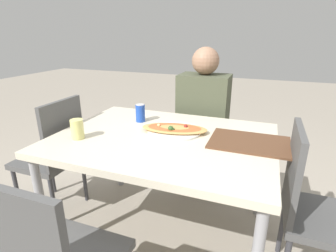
{
  "coord_description": "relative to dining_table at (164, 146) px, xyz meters",
  "views": [
    {
      "loc": [
        0.55,
        -1.38,
        1.32
      ],
      "look_at": [
        0.02,
        0.03,
        0.79
      ],
      "focal_mm": 28.0,
      "sensor_mm": 36.0,
      "label": 1
    }
  ],
  "objects": [
    {
      "name": "chair_far_seated",
      "position": [
        0.08,
        0.82,
        -0.17
      ],
      "size": [
        0.4,
        0.4,
        0.9
      ],
      "rotation": [
        0.0,
        0.0,
        3.14
      ],
      "color": "#4C4C4C",
      "rests_on": "ground_plane"
    },
    {
      "name": "pizza_main",
      "position": [
        0.04,
        0.1,
        0.08
      ],
      "size": [
        0.44,
        0.34,
        0.06
      ],
      "color": "white",
      "rests_on": "dining_table"
    },
    {
      "name": "serving_tray",
      "position": [
        0.5,
        0.07,
        0.07
      ],
      "size": [
        0.44,
        0.32,
        0.01
      ],
      "color": "brown",
      "rests_on": "dining_table"
    },
    {
      "name": "soda_can",
      "position": [
        -0.26,
        0.21,
        0.12
      ],
      "size": [
        0.07,
        0.07,
        0.12
      ],
      "color": "#1E47B2",
      "rests_on": "dining_table"
    },
    {
      "name": "chair_side_right",
      "position": [
        0.84,
        -0.07,
        -0.17
      ],
      "size": [
        0.4,
        0.4,
        0.9
      ],
      "rotation": [
        0.0,
        0.0,
        -1.57
      ],
      "color": "#4C4C4C",
      "rests_on": "ground_plane"
    },
    {
      "name": "person_seated",
      "position": [
        0.08,
        0.71,
        0.06
      ],
      "size": [
        0.41,
        0.3,
        1.22
      ],
      "rotation": [
        0.0,
        0.0,
        3.14
      ],
      "color": "#2D2D38",
      "rests_on": "ground_plane"
    },
    {
      "name": "chair_side_left",
      "position": [
        -0.84,
        -0.05,
        -0.17
      ],
      "size": [
        0.4,
        0.4,
        0.9
      ],
      "rotation": [
        0.0,
        0.0,
        1.57
      ],
      "color": "#4C4C4C",
      "rests_on": "ground_plane"
    },
    {
      "name": "dining_table",
      "position": [
        0.0,
        0.0,
        0.0
      ],
      "size": [
        1.31,
        0.98,
        0.73
      ],
      "color": "beige",
      "rests_on": "ground_plane"
    },
    {
      "name": "drink_glass",
      "position": [
        -0.47,
        -0.21,
        0.12
      ],
      "size": [
        0.08,
        0.08,
        0.12
      ],
      "color": "#E0DB7F",
      "rests_on": "dining_table"
    },
    {
      "name": "ground_plane",
      "position": [
        0.0,
        0.0,
        -0.66
      ],
      "size": [
        14.0,
        14.0,
        0.0
      ],
      "primitive_type": "plane",
      "color": "#9E9384"
    }
  ]
}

